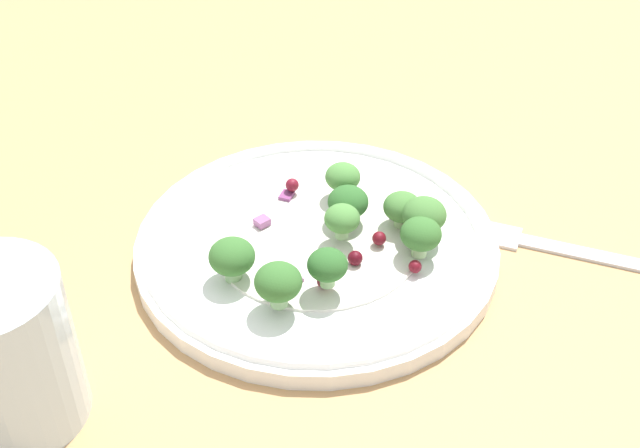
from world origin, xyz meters
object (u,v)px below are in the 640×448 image
broccoli_floret_0 (424,216)px  broccoli_floret_2 (278,283)px  plate (320,245)px  broccoli_floret_1 (326,266)px  water_glass (2,353)px  fork (586,253)px

broccoli_floret_0 → broccoli_floret_2: 11.48cm
plate → broccoli_floret_0: bearing=144.4°
broccoli_floret_1 → plate: bearing=-123.3°
broccoli_floret_0 → water_glass: bearing=-7.6°
plate → water_glass: 21.50cm
broccoli_floret_2 → water_glass: (15.27, -3.16, 1.32)cm
broccoli_floret_0 → fork: size_ratio=0.18×
broccoli_floret_0 → fork: 11.57cm
broccoli_floret_1 → fork: (-17.07, 6.78, -3.20)cm
plate → water_glass: size_ratio=2.62×
fork → water_glass: (35.43, -10.62, 4.41)cm
plate → fork: (-14.27, 11.05, -0.61)cm
plate → broccoli_floret_1: bearing=56.7°
water_glass → plate: bearing=-178.8°
fork → water_glass: size_ratio=1.79×
plate → broccoli_floret_0: (-5.58, 3.99, 2.35)cm
broccoli_floret_0 → broccoli_floret_1: same height
broccoli_floret_1 → broccoli_floret_2: (3.10, -0.67, -0.11)cm
plate → broccoli_floret_1: size_ratio=9.61×
plate → broccoli_floret_0: 7.25cm
broccoli_floret_0 → fork: broccoli_floret_0 is taller
plate → water_glass: water_glass is taller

